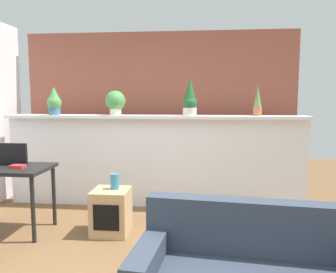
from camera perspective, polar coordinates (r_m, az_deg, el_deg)
divider_wall at (r=4.70m, az=-2.40°, el=-4.40°), size 4.11×0.16×1.24m
plant_shelf at (r=4.58m, az=-2.51°, el=3.36°), size 4.11×0.32×0.04m
brick_wall_behind at (r=5.22m, az=-1.50°, el=3.69°), size 4.11×0.10×2.50m
potted_plant_0 at (r=4.94m, az=-18.74°, el=5.72°), size 0.20×0.20×0.39m
potted_plant_1 at (r=4.70m, az=-8.91°, el=5.83°), size 0.28×0.28×0.33m
potted_plant_2 at (r=4.49m, az=3.72°, el=6.41°), size 0.19×0.19×0.50m
potted_plant_3 at (r=4.61m, az=14.95°, el=5.69°), size 0.11×0.11×0.40m
desk at (r=4.23m, az=-26.56°, el=-5.71°), size 1.10×0.60×0.75m
tv_monitor at (r=4.23m, az=-25.53°, el=-2.73°), size 0.45×0.04×0.25m
side_cube_shelf at (r=3.90m, az=-9.64°, el=-12.44°), size 0.40×0.41×0.50m
vase_on_shelf at (r=3.83m, az=-9.02°, el=-7.52°), size 0.10×0.10×0.17m
book_on_desk at (r=4.03m, az=-24.09°, el=-4.67°), size 0.15×0.12×0.04m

